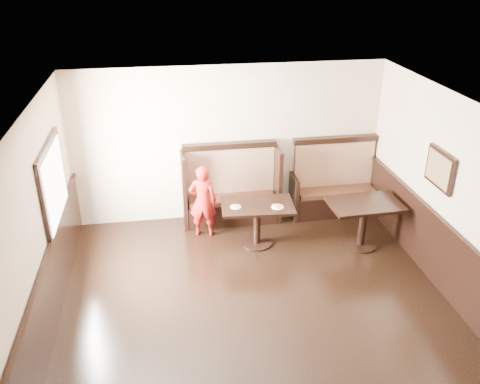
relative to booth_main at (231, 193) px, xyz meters
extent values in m
plane|color=black|center=(0.00, -3.30, -0.53)|extent=(7.00, 7.00, 0.00)
plane|color=beige|center=(0.00, 0.20, 0.87)|extent=(5.50, 0.00, 5.50)
plane|color=beige|center=(-2.75, -3.30, 0.87)|extent=(0.00, 7.00, 7.00)
plane|color=white|center=(0.00, -3.30, 2.27)|extent=(7.00, 7.00, 0.00)
cube|color=black|center=(-2.72, -3.30, -0.03)|extent=(0.05, 6.90, 1.00)
cube|color=black|center=(2.72, -3.30, -0.03)|extent=(0.05, 6.90, 1.00)
cube|color=black|center=(-2.71, -1.40, 1.02)|extent=(0.05, 1.50, 1.20)
cube|color=white|center=(-2.69, -1.40, 1.02)|extent=(0.01, 1.30, 1.00)
cube|color=black|center=(2.71, -2.10, 1.17)|extent=(0.04, 0.70, 0.55)
cube|color=olive|center=(2.69, -2.10, 1.17)|extent=(0.01, 0.60, 0.45)
cube|color=black|center=(0.00, -0.08, -0.32)|extent=(1.60, 0.50, 0.42)
cube|color=#391E12|center=(0.00, -0.08, -0.07)|extent=(1.54, 0.46, 0.09)
cube|color=#501017|center=(0.00, 0.13, 0.37)|extent=(1.60, 0.12, 0.92)
cube|color=black|center=(0.00, 0.13, 0.87)|extent=(1.68, 0.16, 0.10)
cube|color=black|center=(-0.84, 0.02, 0.15)|extent=(0.07, 0.72, 1.36)
cube|color=black|center=(0.84, 0.02, 0.15)|extent=(0.07, 0.72, 1.36)
cube|color=black|center=(1.95, -0.08, -0.32)|extent=(1.50, 0.50, 0.42)
cube|color=#391E12|center=(1.95, -0.08, -0.07)|extent=(1.44, 0.46, 0.09)
cube|color=#501017|center=(1.95, 0.13, 0.37)|extent=(1.50, 0.12, 0.92)
cube|color=black|center=(1.95, 0.13, 0.87)|extent=(1.58, 0.16, 0.10)
cube|color=black|center=(1.16, 0.02, -0.13)|extent=(0.07, 0.72, 0.80)
cube|color=black|center=(2.74, 0.02, -0.13)|extent=(0.07, 0.72, 0.80)
cube|color=black|center=(0.30, -0.94, 0.20)|extent=(1.23, 0.82, 0.05)
cylinder|color=black|center=(0.30, -0.94, -0.17)|extent=(0.12, 0.12, 0.69)
cylinder|color=black|center=(0.30, -0.94, -0.51)|extent=(0.51, 0.51, 0.03)
cube|color=black|center=(2.02, -1.27, 0.26)|extent=(1.19, 0.80, 0.05)
cylinder|color=black|center=(2.02, -1.27, -0.15)|extent=(0.13, 0.13, 0.74)
cylinder|color=black|center=(2.02, -1.27, -0.51)|extent=(0.55, 0.55, 0.03)
imported|color=#A71311|center=(-0.55, -0.48, 0.12)|extent=(0.53, 0.40, 1.30)
cylinder|color=white|center=(-0.06, -0.98, 0.23)|extent=(0.18, 0.18, 0.01)
cylinder|color=tan|center=(-0.06, -0.98, 0.24)|extent=(0.11, 0.11, 0.01)
cylinder|color=#EABA54|center=(-0.06, -0.98, 0.25)|extent=(0.09, 0.09, 0.01)
cylinder|color=white|center=(0.61, -1.09, 0.23)|extent=(0.20, 0.20, 0.01)
cylinder|color=tan|center=(0.61, -1.09, 0.25)|extent=(0.12, 0.12, 0.02)
cylinder|color=#EABA54|center=(0.61, -1.09, 0.26)|extent=(0.11, 0.11, 0.01)
camera|label=1|loc=(-1.16, -8.19, 4.01)|focal=38.00mm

